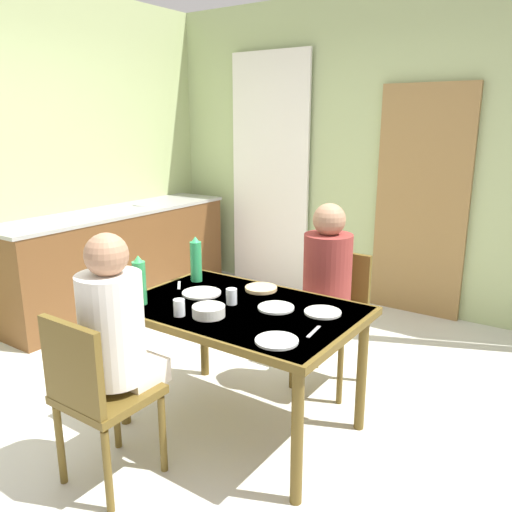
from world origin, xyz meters
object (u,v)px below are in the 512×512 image
(water_bottle_green_near, at_px, (196,260))
(chair_far_diner, at_px, (334,310))
(person_far_diner, at_px, (326,274))
(water_bottle_green_far, at_px, (139,281))
(chair_near_diner, at_px, (95,392))
(dining_table, at_px, (240,320))
(kitchen_counter, at_px, (119,257))
(serving_bowl_center, at_px, (209,311))
(person_near_diner, at_px, (114,324))

(water_bottle_green_near, bearing_deg, chair_far_diner, 39.49)
(chair_far_diner, height_order, water_bottle_green_near, water_bottle_green_near)
(person_far_diner, bearing_deg, water_bottle_green_far, 54.06)
(chair_near_diner, relative_size, person_far_diner, 1.13)
(water_bottle_green_near, bearing_deg, dining_table, -23.37)
(kitchen_counter, relative_size, chair_near_diner, 2.74)
(chair_near_diner, distance_m, person_far_diner, 1.52)
(serving_bowl_center, bearing_deg, chair_near_diner, -109.59)
(chair_far_diner, distance_m, serving_bowl_center, 1.04)
(dining_table, distance_m, chair_near_diner, 0.83)
(chair_far_diner, height_order, person_near_diner, person_near_diner)
(water_bottle_green_far, height_order, serving_bowl_center, water_bottle_green_far)
(chair_far_diner, xyz_separation_m, person_near_diner, (-0.45, -1.42, 0.28))
(kitchen_counter, height_order, water_bottle_green_near, water_bottle_green_near)
(kitchen_counter, bearing_deg, person_far_diner, -8.95)
(dining_table, bearing_deg, water_bottle_green_far, -150.06)
(person_near_diner, bearing_deg, kitchen_counter, 139.00)
(dining_table, height_order, serving_bowl_center, serving_bowl_center)
(kitchen_counter, relative_size, chair_far_diner, 2.74)
(chair_far_diner, bearing_deg, chair_near_diner, 74.05)
(kitchen_counter, xyz_separation_m, person_far_diner, (2.35, -0.37, 0.33))
(chair_far_diner, height_order, serving_bowl_center, chair_far_diner)
(kitchen_counter, xyz_separation_m, water_bottle_green_near, (1.66, -0.80, 0.41))
(serving_bowl_center, bearing_deg, person_far_diner, 74.13)
(kitchen_counter, relative_size, water_bottle_green_far, 8.68)
(water_bottle_green_near, distance_m, water_bottle_green_far, 0.49)
(chair_far_diner, relative_size, person_near_diner, 1.13)
(water_bottle_green_far, bearing_deg, chair_near_diner, -66.51)
(dining_table, relative_size, person_far_diner, 1.66)
(person_near_diner, bearing_deg, serving_bowl_center, 64.99)
(kitchen_counter, relative_size, water_bottle_green_near, 8.36)
(chair_near_diner, bearing_deg, chair_far_diner, 74.05)
(kitchen_counter, distance_m, water_bottle_green_far, 2.16)
(kitchen_counter, bearing_deg, water_bottle_green_far, -37.38)
(chair_near_diner, height_order, water_bottle_green_far, water_bottle_green_far)
(kitchen_counter, bearing_deg, dining_table, -25.11)
(dining_table, distance_m, chair_far_diner, 0.82)
(serving_bowl_center, bearing_deg, water_bottle_green_far, -170.57)
(dining_table, xyz_separation_m, chair_near_diner, (-0.26, -0.78, -0.15))
(water_bottle_green_far, distance_m, serving_bowl_center, 0.44)
(chair_near_diner, relative_size, chair_far_diner, 1.00)
(chair_near_diner, bearing_deg, serving_bowl_center, 70.41)
(person_far_diner, height_order, water_bottle_green_near, person_far_diner)
(water_bottle_green_near, bearing_deg, serving_bowl_center, -43.27)
(person_far_diner, xyz_separation_m, water_bottle_green_far, (-0.66, -0.92, 0.07))
(kitchen_counter, xyz_separation_m, chair_far_diner, (2.35, -0.23, 0.05))
(person_near_diner, distance_m, serving_bowl_center, 0.49)
(chair_near_diner, bearing_deg, water_bottle_green_far, 113.49)
(chair_near_diner, xyz_separation_m, person_near_diner, (-0.00, 0.14, 0.28))
(chair_far_diner, height_order, water_bottle_green_far, water_bottle_green_far)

